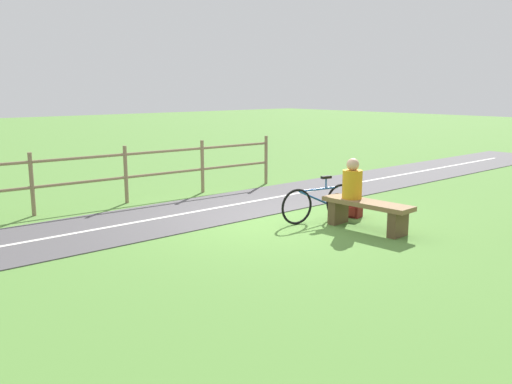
% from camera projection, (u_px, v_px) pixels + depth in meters
% --- Properties ---
extents(ground_plane, '(80.00, 80.00, 0.00)m').
position_uv_depth(ground_plane, '(267.00, 219.00, 10.27)').
color(ground_plane, '#548438').
extents(paved_path, '(2.37, 36.00, 0.02)m').
position_uv_depth(paved_path, '(26.00, 243.00, 8.65)').
color(paved_path, '#4C494C').
rests_on(paved_path, ground_plane).
extents(path_centre_line, '(0.12, 32.00, 0.00)m').
position_uv_depth(path_centre_line, '(26.00, 242.00, 8.65)').
color(path_centre_line, silver).
rests_on(path_centre_line, paved_path).
extents(bench, '(1.67, 0.53, 0.51)m').
position_uv_depth(bench, '(367.00, 210.00, 9.42)').
color(bench, brown).
rests_on(bench, ground_plane).
extents(person_seated, '(0.36, 0.36, 0.72)m').
position_uv_depth(person_seated, '(352.00, 181.00, 9.56)').
color(person_seated, orange).
rests_on(person_seated, bench).
extents(bicycle, '(0.35, 1.63, 0.84)m').
position_uv_depth(bicycle, '(319.00, 203.00, 10.02)').
color(bicycle, black).
rests_on(bicycle, ground_plane).
extents(backpack, '(0.34, 0.33, 0.38)m').
position_uv_depth(backpack, '(353.00, 207.00, 10.37)').
color(backpack, maroon).
rests_on(backpack, ground_plane).
extents(fence_roadside, '(0.56, 9.73, 1.23)m').
position_uv_depth(fence_roadside, '(81.00, 174.00, 10.96)').
color(fence_roadside, '#847051').
rests_on(fence_roadside, ground_plane).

